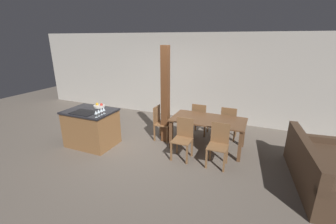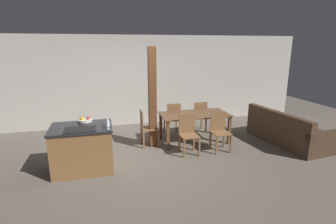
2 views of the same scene
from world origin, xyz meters
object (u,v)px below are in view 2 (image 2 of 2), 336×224
at_px(dining_chair_far_right, 199,116).
at_px(dining_chair_near_left, 188,133).
at_px(dining_chair_near_right, 220,131).
at_px(kitchen_island, 83,148).
at_px(wine_glass_far, 108,121).
at_px(dining_chair_far_left, 173,118).
at_px(dining_chair_head_end, 147,127).
at_px(wine_glass_near, 108,124).
at_px(dining_table, 194,118).
at_px(timber_post, 152,98).
at_px(couch, 287,132).
at_px(wine_glass_end, 107,120).
at_px(fruit_bowl, 85,120).
at_px(wine_glass_middle, 108,123).

bearing_deg(dining_chair_far_right, dining_chair_near_left, 60.29).
bearing_deg(dining_chair_near_right, kitchen_island, -174.65).
distance_m(kitchen_island, wine_glass_far, 0.78).
xyz_separation_m(dining_chair_far_left, dining_chair_head_end, (-0.84, -0.67, 0.00)).
distance_m(wine_glass_near, wine_glass_far, 0.17).
height_order(dining_table, timber_post, timber_post).
bearing_deg(dining_chair_near_left, dining_chair_near_right, 0.00).
xyz_separation_m(dining_table, dining_chair_near_right, (0.38, -0.67, -0.16)).
bearing_deg(wine_glass_near, couch, 8.25).
bearing_deg(kitchen_island, dining_chair_far_left, 35.66).
bearing_deg(wine_glass_far, dining_chair_far_right, 35.54).
distance_m(dining_chair_far_left, dining_chair_far_right, 0.77).
xyz_separation_m(wine_glass_far, wine_glass_end, (0.00, 0.09, 0.00)).
bearing_deg(wine_glass_end, fruit_bowl, 139.85).
height_order(dining_chair_far_left, dining_chair_head_end, same).
relative_size(wine_glass_end, dining_chair_head_end, 0.17).
xyz_separation_m(kitchen_island, dining_chair_near_right, (3.04, 0.28, 0.02)).
distance_m(dining_table, dining_chair_near_left, 0.79).
relative_size(dining_chair_far_left, dining_chair_head_end, 1.00).
bearing_deg(dining_chair_head_end, fruit_bowl, 116.81).
bearing_deg(dining_table, wine_glass_near, -148.61).
xyz_separation_m(dining_chair_near_right, dining_chair_far_left, (-0.77, 1.34, 0.00)).
bearing_deg(kitchen_island, dining_chair_near_right, 5.35).
bearing_deg(timber_post, wine_glass_far, -134.41).
xyz_separation_m(wine_glass_far, dining_chair_near_right, (2.54, 0.47, -0.55)).
bearing_deg(timber_post, wine_glass_end, -136.78).
distance_m(wine_glass_middle, wine_glass_far, 0.09).
xyz_separation_m(dining_chair_far_left, timber_post, (-0.70, -0.72, 0.72)).
xyz_separation_m(wine_glass_far, dining_table, (2.15, 1.14, -0.38)).
xyz_separation_m(fruit_bowl, dining_chair_near_left, (2.20, 0.02, -0.47)).
relative_size(wine_glass_end, dining_chair_far_left, 0.17).
xyz_separation_m(dining_chair_near_right, dining_chair_far_right, (0.00, 1.34, 0.00)).
bearing_deg(dining_chair_far_left, fruit_bowl, 31.69).
xyz_separation_m(wine_glass_near, timber_post, (1.07, 1.27, 0.18)).
height_order(wine_glass_near, dining_chair_far_left, wine_glass_near).
distance_m(dining_table, dining_chair_far_right, 0.79).
height_order(dining_chair_near_right, dining_chair_far_left, same).
relative_size(dining_table, dining_chair_far_right, 1.92).
bearing_deg(dining_chair_far_right, timber_post, 26.07).
height_order(dining_chair_near_left, dining_chair_near_right, same).
height_order(kitchen_island, wine_glass_end, wine_glass_end).
relative_size(dining_chair_far_left, couch, 0.41).
bearing_deg(dining_chair_near_right, wine_glass_far, -169.56).
xyz_separation_m(fruit_bowl, wine_glass_far, (0.43, -0.45, 0.08)).
height_order(wine_glass_end, dining_chair_head_end, wine_glass_end).
relative_size(wine_glass_middle, couch, 0.07).
bearing_deg(wine_glass_middle, dining_chair_near_left, 17.40).
height_order(fruit_bowl, dining_chair_near_left, fruit_bowl).
height_order(wine_glass_end, dining_chair_near_right, wine_glass_end).
bearing_deg(fruit_bowl, wine_glass_middle, -51.22).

